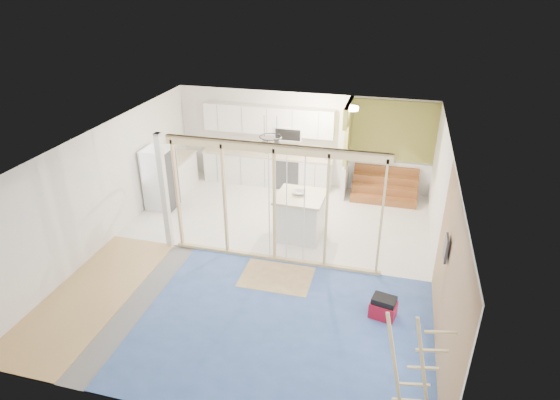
% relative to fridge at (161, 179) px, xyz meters
% --- Properties ---
extents(room, '(7.01, 8.01, 2.61)m').
position_rel_fridge_xyz_m(room, '(3.10, -1.64, 0.50)').
color(room, slate).
rests_on(room, ground).
extents(floor_overlays, '(7.00, 8.00, 0.03)m').
position_rel_fridge_xyz_m(floor_overlays, '(3.17, -1.58, -0.79)').
color(floor_overlays, white).
rests_on(floor_overlays, room).
extents(stud_frame, '(4.66, 0.14, 2.60)m').
position_rel_fridge_xyz_m(stud_frame, '(2.85, -1.64, 0.79)').
color(stud_frame, tan).
rests_on(stud_frame, room).
extents(base_cabinets, '(4.45, 2.24, 0.93)m').
position_rel_fridge_xyz_m(base_cabinets, '(1.49, 1.72, -0.33)').
color(base_cabinets, white).
rests_on(base_cabinets, room).
extents(upper_cabinets, '(3.60, 0.41, 0.85)m').
position_rel_fridge_xyz_m(upper_cabinets, '(2.26, 2.18, 1.02)').
color(upper_cabinets, white).
rests_on(upper_cabinets, room).
extents(green_partition, '(2.25, 1.51, 2.60)m').
position_rel_fridge_xyz_m(green_partition, '(5.14, 2.02, 0.14)').
color(green_partition, olive).
rests_on(green_partition, room).
extents(pot_rack, '(0.52, 0.52, 0.72)m').
position_rel_fridge_xyz_m(pot_rack, '(2.79, 0.25, 1.20)').
color(pot_rack, black).
rests_on(pot_rack, room).
extents(sheathing_panel, '(0.02, 4.00, 2.60)m').
position_rel_fridge_xyz_m(sheathing_panel, '(6.58, -3.64, 0.50)').
color(sheathing_panel, tan).
rests_on(sheathing_panel, room).
extents(electrical_panel, '(0.04, 0.30, 0.40)m').
position_rel_fridge_xyz_m(electrical_panel, '(6.53, -3.04, 0.85)').
color(electrical_panel, '#3C3D42').
rests_on(electrical_panel, room).
extents(ceiling_light, '(0.32, 0.32, 0.08)m').
position_rel_fridge_xyz_m(ceiling_light, '(4.50, 1.36, 1.74)').
color(ceiling_light, '#FFEABF').
rests_on(ceiling_light, room).
extents(fridge, '(0.72, 0.69, 1.60)m').
position_rel_fridge_xyz_m(fridge, '(0.00, 0.00, 0.00)').
color(fridge, silver).
rests_on(fridge, room).
extents(island, '(1.08, 1.08, 1.03)m').
position_rel_fridge_xyz_m(island, '(3.70, -0.54, -0.29)').
color(island, silver).
rests_on(island, room).
extents(bowl, '(0.30, 0.30, 0.07)m').
position_rel_fridge_xyz_m(bowl, '(3.64, -0.47, 0.27)').
color(bowl, silver).
rests_on(bowl, island).
extents(soap_bottle_a, '(0.15, 0.15, 0.33)m').
position_rel_fridge_xyz_m(soap_bottle_a, '(2.21, 2.06, 0.29)').
color(soap_bottle_a, silver).
rests_on(soap_bottle_a, base_cabinets).
extents(soap_bottle_b, '(0.12, 0.12, 0.21)m').
position_rel_fridge_xyz_m(soap_bottle_b, '(3.80, 2.00, 0.24)').
color(soap_bottle_b, white).
rests_on(soap_bottle_b, base_cabinets).
extents(toolbox, '(0.50, 0.42, 0.42)m').
position_rel_fridge_xyz_m(toolbox, '(5.70, -2.89, -0.60)').
color(toolbox, maroon).
rests_on(toolbox, room).
extents(ladder, '(0.89, 0.05, 1.65)m').
position_rel_fridge_xyz_m(ladder, '(6.13, -4.82, 0.05)').
color(ladder, beige).
rests_on(ladder, room).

